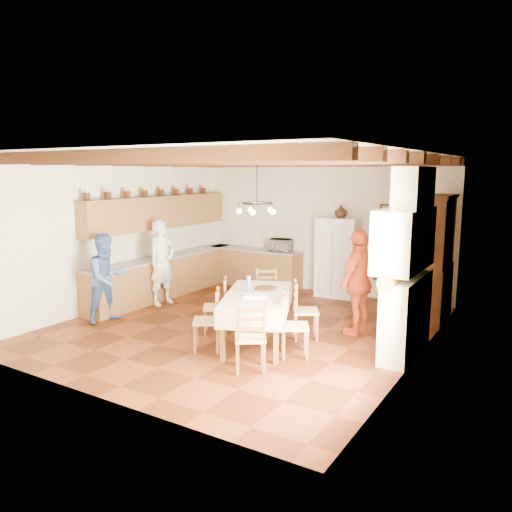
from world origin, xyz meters
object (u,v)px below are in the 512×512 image
at_px(chair_right_near, 295,325).
at_px(person_woman_red, 359,282).
at_px(person_man, 162,262).
at_px(person_woman_blue, 107,278).
at_px(refrigerator, 339,257).
at_px(chair_right_far, 306,310).
at_px(dining_table, 257,299).
at_px(chair_left_near, 207,320).
at_px(chair_left_far, 215,306).
at_px(microwave, 281,245).
at_px(chair_end_near, 250,337).
at_px(chair_end_far, 267,295).
at_px(hutch, 435,258).

relative_size(chair_right_near, person_woman_red, 0.54).
xyz_separation_m(person_man, person_woman_blue, (-0.04, -1.43, -0.07)).
relative_size(refrigerator, person_woman_red, 0.97).
height_order(refrigerator, person_woman_red, person_woman_red).
xyz_separation_m(chair_right_far, person_woman_red, (0.66, 0.66, 0.42)).
bearing_deg(dining_table, refrigerator, 91.58).
relative_size(chair_left_near, chair_left_far, 1.00).
distance_m(person_woman_blue, person_woman_red, 4.51).
bearing_deg(microwave, person_woman_red, -51.24).
bearing_deg(chair_right_near, person_man, 41.75).
distance_m(refrigerator, chair_left_near, 4.31).
bearing_deg(chair_end_near, chair_right_near, -144.46).
xyz_separation_m(refrigerator, chair_right_near, (0.87, -3.80, -0.39)).
bearing_deg(person_woman_blue, person_woman_red, -59.64).
xyz_separation_m(chair_left_far, chair_end_far, (0.39, 1.09, 0.00)).
distance_m(chair_left_far, chair_end_far, 1.15).
relative_size(person_woman_blue, microwave, 3.20).
distance_m(chair_right_near, chair_end_far, 1.82).
bearing_deg(dining_table, chair_end_far, 112.49).
bearing_deg(chair_end_near, chair_left_far, -72.54).
height_order(refrigerator, hutch, hutch).
height_order(chair_right_far, person_woman_blue, person_woman_blue).
height_order(chair_left_near, chair_right_far, same).
xyz_separation_m(hutch, person_woman_blue, (-5.07, -3.19, -0.35)).
xyz_separation_m(chair_left_near, chair_left_far, (-0.35, 0.71, 0.00)).
bearing_deg(person_woman_red, chair_right_far, -34.61).
distance_m(refrigerator, dining_table, 3.62).
height_order(chair_end_far, person_woman_blue, person_woman_blue).
height_order(chair_left_far, chair_end_far, same).
height_order(chair_right_near, person_man, person_man).
distance_m(chair_end_near, person_man, 3.99).
height_order(chair_left_near, person_woman_blue, person_woman_blue).
height_order(chair_left_near, chair_end_near, same).
relative_size(hutch, chair_end_near, 2.41).
bearing_deg(hutch, refrigerator, 157.68).
height_order(chair_left_far, person_man, person_man).
relative_size(refrigerator, dining_table, 0.83).
xyz_separation_m(chair_end_near, person_woman_blue, (-3.46, 0.59, 0.33)).
xyz_separation_m(chair_left_near, person_woman_red, (1.72, 1.96, 0.42)).
height_order(chair_right_far, microwave, microwave).
bearing_deg(person_woman_red, person_woman_blue, -57.31).
bearing_deg(person_woman_red, person_man, -75.78).
relative_size(chair_left_far, person_woman_blue, 0.59).
bearing_deg(person_man, person_woman_blue, -176.23).
bearing_deg(dining_table, person_woman_red, 47.05).
distance_m(dining_table, chair_right_far, 0.89).
bearing_deg(chair_right_near, dining_table, 46.83).
xyz_separation_m(refrigerator, hutch, (2.20, -0.82, 0.29)).
xyz_separation_m(chair_right_near, chair_end_near, (-0.28, -0.80, 0.00)).
bearing_deg(hutch, microwave, 166.78).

